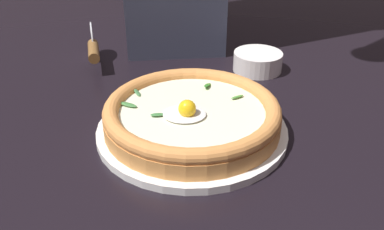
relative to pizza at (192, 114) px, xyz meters
name	(u,v)px	position (x,y,z in m)	size (l,w,h in m)	color
ground_plane	(217,139)	(-0.04, -0.01, -0.05)	(2.40, 2.40, 0.03)	black
pizza_plate	(192,129)	(0.00, 0.00, -0.03)	(0.29, 0.29, 0.01)	white
pizza	(192,114)	(0.00, 0.00, 0.00)	(0.27, 0.27, 0.06)	#DA9049
side_bowl	(258,62)	(-0.12, -0.25, -0.01)	(0.10, 0.10, 0.04)	white
pizza_cutter	(93,47)	(0.22, -0.25, 0.01)	(0.05, 0.14, 0.08)	silver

